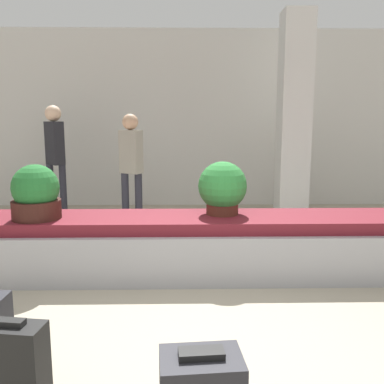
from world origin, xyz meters
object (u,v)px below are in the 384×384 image
(pillar, at_px, (294,119))
(traveler_0, at_px, (55,150))
(potted_plant_0, at_px, (222,188))
(traveler_1, at_px, (131,160))
(suitcase_3, at_px, (7,382))
(potted_plant_1, at_px, (36,194))

(pillar, distance_m, traveler_0, 3.83)
(potted_plant_0, bearing_deg, traveler_1, 121.17)
(suitcase_3, xyz_separation_m, potted_plant_0, (1.28, 2.43, 0.58))
(pillar, height_order, traveler_0, pillar)
(traveler_0, xyz_separation_m, traveler_1, (1.30, -0.62, -0.10))
(pillar, xyz_separation_m, potted_plant_1, (-3.18, -2.43, -0.74))
(pillar, relative_size, suitcase_3, 4.99)
(suitcase_3, bearing_deg, potted_plant_0, 70.58)
(potted_plant_0, height_order, traveler_0, traveler_0)
(traveler_1, bearing_deg, pillar, -141.08)
(traveler_1, bearing_deg, traveler_0, 6.39)
(pillar, bearing_deg, traveler_0, 175.26)
(potted_plant_1, distance_m, traveler_0, 2.82)
(suitcase_3, distance_m, traveler_0, 5.21)
(potted_plant_1, xyz_separation_m, traveler_0, (-0.61, 2.75, 0.24))
(pillar, relative_size, potted_plant_1, 5.84)
(potted_plant_1, relative_size, traveler_0, 0.30)
(suitcase_3, distance_m, potted_plant_1, 2.40)
(traveler_1, bearing_deg, potted_plant_0, 153.05)
(potted_plant_1, bearing_deg, traveler_0, 102.43)
(traveler_1, bearing_deg, potted_plant_1, 103.79)
(pillar, bearing_deg, potted_plant_0, -119.90)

